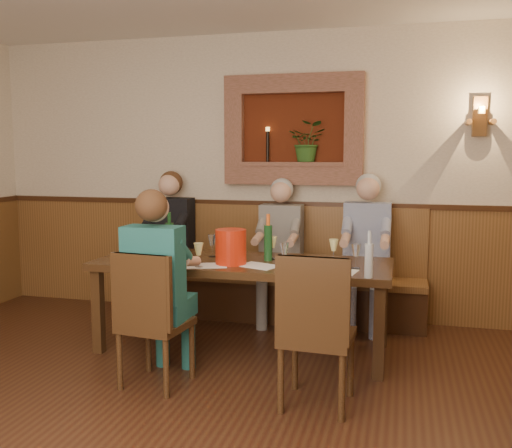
% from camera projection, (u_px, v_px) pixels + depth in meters
% --- Properties ---
extents(room_shell, '(6.04, 6.04, 2.82)m').
position_uv_depth(room_shell, '(137.00, 98.00, 2.75)').
color(room_shell, '#C0AD91').
rests_on(room_shell, ground).
extents(wainscoting, '(6.02, 6.02, 1.15)m').
position_uv_depth(wainscoting, '(144.00, 358.00, 2.91)').
color(wainscoting, brown).
rests_on(wainscoting, ground).
extents(wall_niche, '(1.36, 0.30, 1.06)m').
position_uv_depth(wall_niche, '(297.00, 134.00, 5.53)').
color(wall_niche, '#4F1B0B').
rests_on(wall_niche, ground).
extents(wall_sconce, '(0.25, 0.20, 0.35)m').
position_uv_depth(wall_sconce, '(480.00, 117.00, 5.08)').
color(wall_sconce, brown).
rests_on(wall_sconce, ground).
extents(dining_table, '(2.40, 0.90, 0.75)m').
position_uv_depth(dining_table, '(243.00, 270.00, 4.67)').
color(dining_table, black).
rests_on(dining_table, ground).
extents(bench, '(3.00, 0.45, 1.11)m').
position_uv_depth(bench, '(269.00, 286.00, 5.62)').
color(bench, '#381E0F').
rests_on(bench, ground).
extents(chair_near_left, '(0.47, 0.47, 0.96)m').
position_uv_depth(chair_near_left, '(155.00, 346.00, 3.99)').
color(chair_near_left, black).
rests_on(chair_near_left, ground).
extents(chair_near_right, '(0.47, 0.47, 1.01)m').
position_uv_depth(chair_near_right, '(316.00, 362.00, 3.65)').
color(chair_near_right, black).
rests_on(chair_near_right, ground).
extents(person_bench_left, '(0.43, 0.53, 1.45)m').
position_uv_depth(person_bench_left, '(168.00, 256.00, 5.74)').
color(person_bench_left, black).
rests_on(person_bench_left, ground).
extents(person_bench_mid, '(0.40, 0.50, 1.39)m').
position_uv_depth(person_bench_mid, '(279.00, 264.00, 5.46)').
color(person_bench_mid, '#4F4A48').
rests_on(person_bench_mid, ground).
extents(person_bench_right, '(0.43, 0.52, 1.44)m').
position_uv_depth(person_bench_right, '(366.00, 265.00, 5.25)').
color(person_bench_right, navy).
rests_on(person_bench_right, ground).
extents(person_chair_front, '(0.40, 0.49, 1.38)m').
position_uv_depth(person_chair_front, '(160.00, 303.00, 4.04)').
color(person_chair_front, navy).
rests_on(person_chair_front, ground).
extents(spittoon_bucket, '(0.32, 0.32, 0.28)m').
position_uv_depth(spittoon_bucket, '(231.00, 247.00, 4.51)').
color(spittoon_bucket, red).
rests_on(spittoon_bucket, dining_table).
extents(wine_bottle_green_a, '(0.08, 0.08, 0.38)m').
position_uv_depth(wine_bottle_green_a, '(268.00, 242.00, 4.65)').
color(wine_bottle_green_a, '#19471E').
rests_on(wine_bottle_green_a, dining_table).
extents(wine_bottle_green_b, '(0.09, 0.09, 0.38)m').
position_uv_depth(wine_bottle_green_b, '(170.00, 239.00, 4.82)').
color(wine_bottle_green_b, '#19471E').
rests_on(wine_bottle_green_b, dining_table).
extents(water_bottle, '(0.07, 0.07, 0.33)m').
position_uv_depth(water_bottle, '(369.00, 259.00, 4.01)').
color(water_bottle, silver).
rests_on(water_bottle, dining_table).
extents(tasting_sheet_a, '(0.36, 0.29, 0.00)m').
position_uv_depth(tasting_sheet_a, '(144.00, 257.00, 4.82)').
color(tasting_sheet_a, white).
rests_on(tasting_sheet_a, dining_table).
extents(tasting_sheet_b, '(0.36, 0.32, 0.00)m').
position_uv_depth(tasting_sheet_b, '(259.00, 266.00, 4.45)').
color(tasting_sheet_b, white).
rests_on(tasting_sheet_b, dining_table).
extents(tasting_sheet_c, '(0.35, 0.27, 0.00)m').
position_uv_depth(tasting_sheet_c, '(335.00, 271.00, 4.24)').
color(tasting_sheet_c, white).
rests_on(tasting_sheet_c, dining_table).
extents(tasting_sheet_d, '(0.37, 0.32, 0.00)m').
position_uv_depth(tasting_sheet_d, '(207.00, 266.00, 4.45)').
color(tasting_sheet_d, white).
rests_on(tasting_sheet_d, dining_table).
extents(wine_glass_0, '(0.08, 0.08, 0.19)m').
position_uv_depth(wine_glass_0, '(131.00, 249.00, 4.68)').
color(wine_glass_0, '#FEFA97').
rests_on(wine_glass_0, dining_table).
extents(wine_glass_1, '(0.08, 0.08, 0.19)m').
position_uv_depth(wine_glass_1, '(169.00, 243.00, 4.96)').
color(wine_glass_1, white).
rests_on(wine_glass_1, dining_table).
extents(wine_glass_2, '(0.08, 0.08, 0.19)m').
position_uv_depth(wine_glass_2, '(164.00, 250.00, 4.63)').
color(wine_glass_2, '#FEFA97').
rests_on(wine_glass_2, dining_table).
extents(wine_glass_3, '(0.08, 0.08, 0.19)m').
position_uv_depth(wine_glass_3, '(212.00, 246.00, 4.84)').
color(wine_glass_3, white).
rests_on(wine_glass_3, dining_table).
extents(wine_glass_4, '(0.08, 0.08, 0.19)m').
position_uv_depth(wine_glass_4, '(241.00, 252.00, 4.53)').
color(wine_glass_4, '#FEFA97').
rests_on(wine_glass_4, dining_table).
extents(wine_glass_5, '(0.08, 0.08, 0.19)m').
position_uv_depth(wine_glass_5, '(272.00, 248.00, 4.72)').
color(wine_glass_5, '#FEFA97').
rests_on(wine_glass_5, dining_table).
extents(wine_glass_6, '(0.08, 0.08, 0.19)m').
position_uv_depth(wine_glass_6, '(284.00, 255.00, 4.39)').
color(wine_glass_6, white).
rests_on(wine_glass_6, dining_table).
extents(wine_glass_7, '(0.08, 0.08, 0.19)m').
position_uv_depth(wine_glass_7, '(334.00, 251.00, 4.57)').
color(wine_glass_7, '#FEFA97').
rests_on(wine_glass_7, dining_table).
extents(wine_glass_8, '(0.08, 0.08, 0.19)m').
position_uv_depth(wine_glass_8, '(356.00, 256.00, 4.32)').
color(wine_glass_8, white).
rests_on(wine_glass_8, dining_table).
extents(wine_glass_9, '(0.08, 0.08, 0.19)m').
position_uv_depth(wine_glass_9, '(199.00, 255.00, 4.37)').
color(wine_glass_9, '#FEFA97').
rests_on(wine_glass_9, dining_table).
extents(wine_glass_10, '(0.08, 0.08, 0.19)m').
position_uv_depth(wine_glass_10, '(142.00, 248.00, 4.72)').
color(wine_glass_10, white).
rests_on(wine_glass_10, dining_table).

